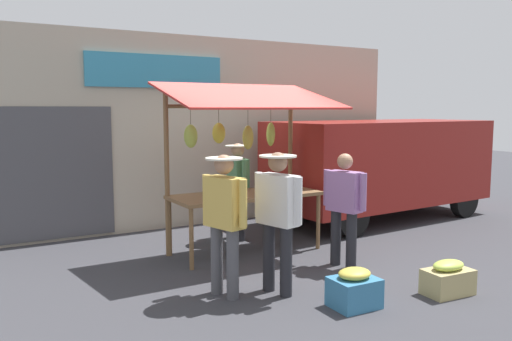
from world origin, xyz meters
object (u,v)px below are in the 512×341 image
(shopper_in_striped_shirt, at_px, (278,211))
(produce_crate_near, at_px, (354,289))
(market_stall, at_px, (243,148))
(produce_crate_side, at_px, (448,279))
(shopper_with_ponytail, at_px, (224,214))
(vendor_with_sunhat, at_px, (238,183))
(parked_van, at_px, (374,161))
(shopper_in_grey_tee, at_px, (344,203))

(shopper_in_striped_shirt, bearing_deg, produce_crate_near, -162.68)
(market_stall, height_order, shopper_in_striped_shirt, market_stall)
(produce_crate_near, bearing_deg, produce_crate_side, 168.14)
(shopper_with_ponytail, bearing_deg, produce_crate_side, -134.52)
(vendor_with_sunhat, bearing_deg, market_stall, -15.04)
(vendor_with_sunhat, height_order, shopper_in_striped_shirt, shopper_in_striped_shirt)
(parked_van, bearing_deg, shopper_with_ponytail, 24.91)
(parked_van, distance_m, produce_crate_side, 4.23)
(produce_crate_near, height_order, produce_crate_side, produce_crate_near)
(parked_van, bearing_deg, shopper_in_grey_tee, 37.50)
(vendor_with_sunhat, relative_size, shopper_in_striped_shirt, 0.96)
(shopper_in_grey_tee, height_order, produce_crate_side, shopper_in_grey_tee)
(shopper_in_grey_tee, xyz_separation_m, produce_crate_near, (0.85, 1.20, -0.68))
(shopper_in_grey_tee, xyz_separation_m, shopper_in_striped_shirt, (1.33, 0.42, 0.09))
(market_stall, relative_size, vendor_with_sunhat, 1.60)
(market_stall, height_order, vendor_with_sunhat, market_stall)
(market_stall, xyz_separation_m, shopper_in_striped_shirt, (0.53, 1.75, -0.58))
(shopper_in_grey_tee, distance_m, produce_crate_side, 1.63)
(produce_crate_near, bearing_deg, shopper_with_ponytail, -44.08)
(market_stall, relative_size, shopper_in_striped_shirt, 1.53)
(produce_crate_side, bearing_deg, market_stall, -67.75)
(shopper_in_grey_tee, bearing_deg, market_stall, 15.75)
(vendor_with_sunhat, bearing_deg, shopper_with_ponytail, -24.01)
(shopper_in_grey_tee, bearing_deg, produce_crate_near, 129.26)
(market_stall, xyz_separation_m, parked_van, (-3.27, -0.75, -0.42))
(shopper_in_grey_tee, relative_size, shopper_in_striped_shirt, 0.94)
(shopper_with_ponytail, distance_m, parked_van, 4.92)
(market_stall, xyz_separation_m, vendor_with_sunhat, (-0.30, -0.71, -0.63))
(market_stall, bearing_deg, parked_van, -167.04)
(shopper_in_striped_shirt, xyz_separation_m, parked_van, (-3.80, -2.50, 0.16))
(shopper_in_grey_tee, distance_m, parked_van, 3.24)
(market_stall, distance_m, shopper_with_ponytail, 1.96)
(shopper_with_ponytail, distance_m, produce_crate_near, 1.63)
(shopper_with_ponytail, xyz_separation_m, parked_van, (-4.36, -2.27, 0.17))
(parked_van, bearing_deg, shopper_in_striped_shirt, 30.74)
(shopper_with_ponytail, bearing_deg, vendor_with_sunhat, -46.99)
(shopper_in_striped_shirt, xyz_separation_m, produce_crate_side, (-1.66, 1.03, -0.78))
(produce_crate_near, bearing_deg, market_stall, -91.09)
(parked_van, relative_size, produce_crate_side, 7.70)
(shopper_in_grey_tee, height_order, shopper_in_striped_shirt, shopper_in_striped_shirt)
(vendor_with_sunhat, bearing_deg, produce_crate_side, 21.37)
(parked_van, height_order, produce_crate_side, parked_van)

